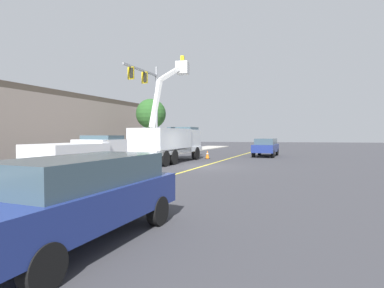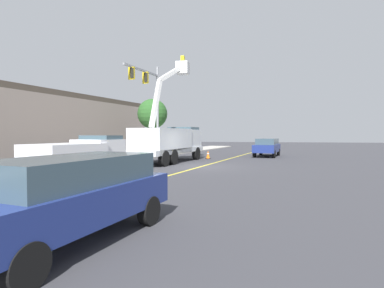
{
  "view_description": "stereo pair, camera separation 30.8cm",
  "coord_description": "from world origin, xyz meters",
  "px_view_note": "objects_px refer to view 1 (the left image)",
  "views": [
    {
      "loc": [
        -19.62,
        -2.95,
        2.15
      ],
      "look_at": [
        2.07,
        1.02,
        1.4
      ],
      "focal_mm": 28.57,
      "sensor_mm": 36.0,
      "label": 1
    },
    {
      "loc": [
        -19.56,
        -3.25,
        2.15
      ],
      "look_at": [
        2.07,
        1.02,
        1.4
      ],
      "focal_mm": 28.57,
      "sensor_mm": 36.0,
      "label": 2
    }
  ],
  "objects_px": {
    "service_pickup_truck": "(83,155)",
    "utility_bucket_truck": "(169,140)",
    "trailing_sedan": "(81,193)",
    "traffic_cone_leading": "(70,183)",
    "traffic_signal_mast": "(149,94)",
    "passing_minivan": "(266,146)",
    "traffic_cone_mid_front": "(207,155)"
  },
  "relations": [
    {
      "from": "service_pickup_truck",
      "to": "utility_bucket_truck",
      "type": "bearing_deg",
      "value": -11.59
    },
    {
      "from": "trailing_sedan",
      "to": "traffic_cone_leading",
      "type": "distance_m",
      "value": 5.5
    },
    {
      "from": "trailing_sedan",
      "to": "traffic_signal_mast",
      "type": "bearing_deg",
      "value": 14.86
    },
    {
      "from": "service_pickup_truck",
      "to": "traffic_signal_mast",
      "type": "distance_m",
      "value": 13.77
    },
    {
      "from": "passing_minivan",
      "to": "trailing_sedan",
      "type": "height_order",
      "value": "same"
    },
    {
      "from": "utility_bucket_truck",
      "to": "passing_minivan",
      "type": "relative_size",
      "value": 1.68
    },
    {
      "from": "passing_minivan",
      "to": "traffic_cone_mid_front",
      "type": "bearing_deg",
      "value": 126.71
    },
    {
      "from": "passing_minivan",
      "to": "traffic_signal_mast",
      "type": "relative_size",
      "value": 0.61
    },
    {
      "from": "service_pickup_truck",
      "to": "traffic_cone_mid_front",
      "type": "height_order",
      "value": "service_pickup_truck"
    },
    {
      "from": "service_pickup_truck",
      "to": "traffic_cone_mid_front",
      "type": "distance_m",
      "value": 13.32
    },
    {
      "from": "utility_bucket_truck",
      "to": "passing_minivan",
      "type": "bearing_deg",
      "value": -45.97
    },
    {
      "from": "passing_minivan",
      "to": "trailing_sedan",
      "type": "distance_m",
      "value": 24.67
    },
    {
      "from": "utility_bucket_truck",
      "to": "traffic_cone_leading",
      "type": "relative_size",
      "value": 10.96
    },
    {
      "from": "service_pickup_truck",
      "to": "traffic_cone_leading",
      "type": "distance_m",
      "value": 3.65
    },
    {
      "from": "passing_minivan",
      "to": "traffic_cone_leading",
      "type": "relative_size",
      "value": 6.53
    },
    {
      "from": "trailing_sedan",
      "to": "traffic_cone_leading",
      "type": "bearing_deg",
      "value": 34.2
    },
    {
      "from": "utility_bucket_truck",
      "to": "traffic_signal_mast",
      "type": "distance_m",
      "value": 6.29
    },
    {
      "from": "traffic_cone_leading",
      "to": "service_pickup_truck",
      "type": "bearing_deg",
      "value": 23.3
    },
    {
      "from": "traffic_signal_mast",
      "to": "traffic_cone_leading",
      "type": "bearing_deg",
      "value": -171.47
    },
    {
      "from": "passing_minivan",
      "to": "traffic_signal_mast",
      "type": "xyz_separation_m",
      "value": [
        -3.41,
        10.42,
        4.69
      ]
    },
    {
      "from": "passing_minivan",
      "to": "traffic_cone_mid_front",
      "type": "relative_size",
      "value": 7.16
    },
    {
      "from": "traffic_cone_leading",
      "to": "traffic_cone_mid_front",
      "type": "relative_size",
      "value": 1.1
    },
    {
      "from": "utility_bucket_truck",
      "to": "service_pickup_truck",
      "type": "height_order",
      "value": "utility_bucket_truck"
    },
    {
      "from": "trailing_sedan",
      "to": "traffic_signal_mast",
      "type": "relative_size",
      "value": 0.61
    },
    {
      "from": "service_pickup_truck",
      "to": "trailing_sedan",
      "type": "xyz_separation_m",
      "value": [
        -7.81,
        -4.49,
        -0.15
      ]
    },
    {
      "from": "utility_bucket_truck",
      "to": "traffic_cone_leading",
      "type": "height_order",
      "value": "utility_bucket_truck"
    },
    {
      "from": "traffic_cone_leading",
      "to": "traffic_cone_mid_front",
      "type": "height_order",
      "value": "traffic_cone_leading"
    },
    {
      "from": "utility_bucket_truck",
      "to": "passing_minivan",
      "type": "distance_m",
      "value": 10.5
    },
    {
      "from": "passing_minivan",
      "to": "traffic_cone_mid_front",
      "type": "distance_m",
      "value": 6.37
    },
    {
      "from": "traffic_cone_leading",
      "to": "traffic_signal_mast",
      "type": "bearing_deg",
      "value": 8.53
    },
    {
      "from": "traffic_cone_mid_front",
      "to": "passing_minivan",
      "type": "bearing_deg",
      "value": -53.29
    },
    {
      "from": "utility_bucket_truck",
      "to": "traffic_cone_leading",
      "type": "xyz_separation_m",
      "value": [
        -12.38,
        0.45,
        -1.25
      ]
    }
  ]
}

